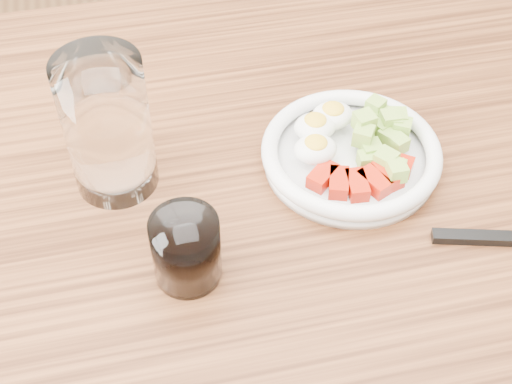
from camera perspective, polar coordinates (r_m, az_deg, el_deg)
dining_table at (r=0.84m, az=0.82°, el=-6.39°), size 1.50×0.90×0.77m
bowl at (r=0.81m, az=7.59°, el=3.28°), size 0.20×0.20×0.05m
fork at (r=0.78m, az=19.80°, el=-3.54°), size 0.21×0.07×0.01m
water_glass at (r=0.75m, az=-11.80°, el=5.17°), size 0.09×0.09×0.16m
coffee_glass at (r=0.69m, az=-5.60°, el=-4.60°), size 0.07×0.07×0.08m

